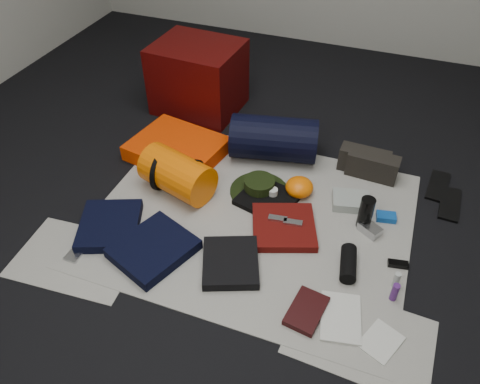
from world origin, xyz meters
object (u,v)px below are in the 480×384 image
(stuff_sack, at_px, (177,174))
(red_cabinet, at_px, (198,77))
(paperback_book, at_px, (306,311))
(compact_camera, at_px, (370,229))
(sleeping_pad, at_px, (177,149))
(water_bottle, at_px, (366,213))
(navy_duffel, at_px, (274,139))

(stuff_sack, bearing_deg, red_cabinet, 106.50)
(red_cabinet, height_order, paperback_book, red_cabinet)
(paperback_book, bearing_deg, red_cabinet, 137.82)
(stuff_sack, bearing_deg, compact_camera, 2.39)
(red_cabinet, height_order, sleeping_pad, red_cabinet)
(water_bottle, relative_size, compact_camera, 1.60)
(sleeping_pad, bearing_deg, red_cabinet, 100.22)
(paperback_book, bearing_deg, sleeping_pad, 149.94)
(stuff_sack, relative_size, compact_camera, 3.43)
(sleeping_pad, distance_m, paperback_book, 1.31)
(stuff_sack, height_order, compact_camera, stuff_sack)
(paperback_book, bearing_deg, stuff_sack, 157.34)
(sleeping_pad, bearing_deg, paperback_book, -38.99)
(red_cabinet, height_order, navy_duffel, red_cabinet)
(water_bottle, bearing_deg, red_cabinet, 148.41)
(sleeping_pad, bearing_deg, compact_camera, -11.67)
(navy_duffel, height_order, water_bottle, navy_duffel)
(sleeping_pad, height_order, paperback_book, sleeping_pad)
(red_cabinet, relative_size, navy_duffel, 1.09)
(red_cabinet, xyz_separation_m, water_bottle, (1.26, -0.77, -0.13))
(navy_duffel, distance_m, water_bottle, 0.73)
(stuff_sack, relative_size, water_bottle, 2.15)
(compact_camera, relative_size, paperback_book, 0.54)
(water_bottle, bearing_deg, stuff_sack, -175.54)
(compact_camera, bearing_deg, red_cabinet, -179.89)
(red_cabinet, height_order, stuff_sack, red_cabinet)
(water_bottle, distance_m, paperback_book, 0.63)
(sleeping_pad, height_order, stuff_sack, stuff_sack)
(sleeping_pad, relative_size, water_bottle, 2.87)
(sleeping_pad, relative_size, paperback_book, 2.48)
(stuff_sack, height_order, water_bottle, stuff_sack)
(red_cabinet, distance_m, compact_camera, 1.54)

